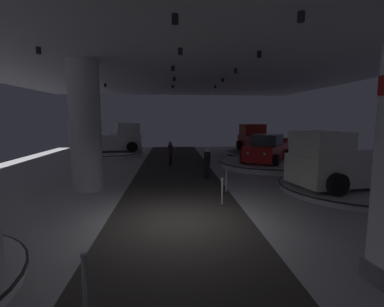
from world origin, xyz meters
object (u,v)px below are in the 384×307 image
(pickup_truck_mid_right, at_px, (348,164))
(pickup_truck_deep_left, at_px, (111,140))
(display_platform_far_right, at_px, (266,164))
(visitor_walking_far, at_px, (207,161))
(display_platform_deep_left, at_px, (107,154))
(visitor_walking_near, at_px, (170,152))
(pickup_truck_deep_right, at_px, (259,141))
(display_platform_deep_right, at_px, (260,153))
(display_car_far_right, at_px, (266,149))
(display_platform_mid_right, at_px, (352,188))
(column_left, at_px, (85,126))

(pickup_truck_mid_right, bearing_deg, pickup_truck_deep_left, 135.20)
(display_platform_far_right, distance_m, visitor_walking_far, 5.27)
(pickup_truck_mid_right, bearing_deg, display_platform_far_right, 102.20)
(display_platform_deep_left, bearing_deg, visitor_walking_near, -44.55)
(pickup_truck_deep_left, xyz_separation_m, visitor_walking_far, (6.74, -9.08, -0.41))
(pickup_truck_deep_right, bearing_deg, display_platform_deep_left, -179.04)
(pickup_truck_deep_left, bearing_deg, pickup_truck_mid_right, -44.80)
(display_platform_deep_right, relative_size, visitor_walking_near, 3.57)
(display_platform_deep_left, distance_m, display_car_far_right, 12.71)
(pickup_truck_deep_right, bearing_deg, display_car_far_right, -103.04)
(display_platform_mid_right, bearing_deg, display_platform_deep_right, 90.99)
(column_left, bearing_deg, display_platform_deep_left, 98.23)
(display_platform_deep_left, relative_size, pickup_truck_mid_right, 1.01)
(pickup_truck_mid_right, relative_size, visitor_walking_far, 3.52)
(display_platform_mid_right, relative_size, visitor_walking_near, 3.79)
(pickup_truck_mid_right, bearing_deg, visitor_walking_far, 150.70)
(display_platform_mid_right, distance_m, visitor_walking_near, 10.44)
(pickup_truck_deep_left, bearing_deg, display_platform_deep_right, -0.88)
(display_platform_mid_right, bearing_deg, pickup_truck_deep_left, 136.07)
(display_platform_deep_left, distance_m, visitor_walking_near, 7.27)
(display_platform_mid_right, bearing_deg, column_left, 174.15)
(display_car_far_right, bearing_deg, visitor_walking_near, 172.79)
(display_car_far_right, height_order, pickup_truck_mid_right, pickup_truck_mid_right)
(display_platform_far_right, height_order, display_car_far_right, display_car_far_right)
(pickup_truck_deep_right, relative_size, pickup_truck_deep_left, 0.97)
(column_left, distance_m, display_platform_far_right, 11.17)
(pickup_truck_mid_right, bearing_deg, visitor_walking_near, 136.58)
(display_platform_deep_left, bearing_deg, pickup_truck_deep_right, 0.96)
(display_car_far_right, bearing_deg, pickup_truck_deep_left, 151.54)
(visitor_walking_near, bearing_deg, pickup_truck_deep_right, 35.18)
(pickup_truck_deep_right, relative_size, visitor_walking_far, 3.46)
(display_platform_deep_left, height_order, display_platform_far_right, display_platform_deep_left)
(display_platform_deep_right, relative_size, pickup_truck_deep_right, 1.03)
(pickup_truck_deep_right, xyz_separation_m, display_platform_deep_left, (-12.65, -0.21, -0.97))
(pickup_truck_deep_right, distance_m, display_car_far_right, 6.22)
(display_platform_far_right, xyz_separation_m, pickup_truck_mid_right, (1.35, -6.23, 1.00))
(display_platform_deep_right, xyz_separation_m, visitor_walking_near, (-7.53, -4.97, 0.77))
(pickup_truck_mid_right, bearing_deg, display_platform_deep_left, 136.11)
(column_left, bearing_deg, pickup_truck_deep_right, 45.03)
(pickup_truck_deep_left, height_order, display_platform_mid_right, pickup_truck_deep_left)
(visitor_walking_far, bearing_deg, column_left, -161.06)
(display_platform_deep_right, bearing_deg, column_left, -135.89)
(display_platform_deep_right, distance_m, visitor_walking_near, 9.06)
(display_platform_far_right, xyz_separation_m, visitor_walking_near, (-6.08, 0.80, 0.71))
(display_platform_deep_right, distance_m, visitor_walking_far, 10.55)
(visitor_walking_near, bearing_deg, pickup_truck_mid_right, -43.42)
(display_platform_deep_left, relative_size, display_platform_mid_right, 0.94)
(display_platform_far_right, bearing_deg, display_car_far_right, 55.45)
(display_platform_deep_left, bearing_deg, display_car_far_right, -27.45)
(display_platform_deep_left, xyz_separation_m, visitor_walking_far, (7.05, -9.00, 0.70))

